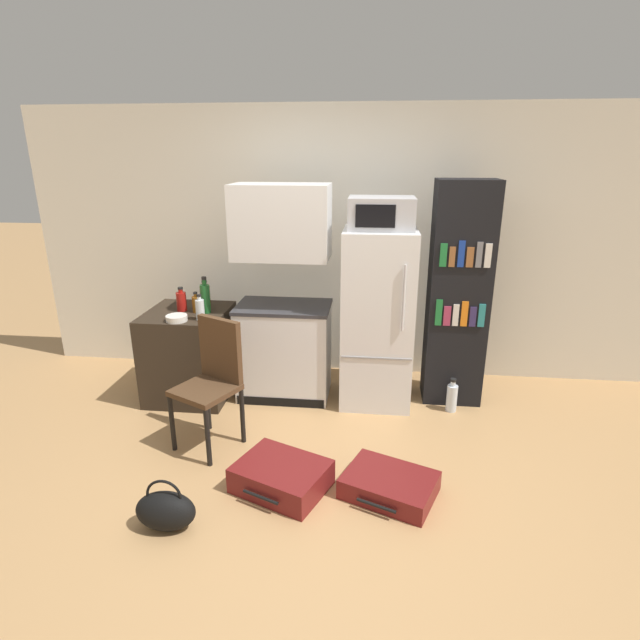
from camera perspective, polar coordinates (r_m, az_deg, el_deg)
ground_plane at (r=3.51m, az=-0.69°, el=-18.58°), size 24.00×24.00×0.00m
wall_back at (r=4.85m, az=4.53°, el=8.48°), size 6.40×0.10×2.54m
side_table at (r=4.66m, az=-14.63°, el=-3.71°), size 0.70×0.72×0.80m
kitchen_hutch at (r=4.37m, az=-4.22°, el=1.82°), size 0.82×0.53×1.88m
refrigerator at (r=4.30m, az=6.57°, el=0.14°), size 0.60×0.60×1.53m
microwave at (r=4.11m, az=7.03°, el=12.02°), size 0.53×0.40×0.26m
bookshelf at (r=4.41m, az=15.50°, el=2.71°), size 0.50×0.36×1.92m
bottle_amber_beer at (r=4.45m, az=-13.97°, el=1.81°), size 0.07×0.07×0.18m
bottle_olive_oil at (r=4.60m, az=-12.99°, el=2.74°), size 0.09×0.09×0.24m
bottle_ketchup_red at (r=4.53m, az=-15.56°, el=2.12°), size 0.09×0.09×0.21m
bottle_clear_short at (r=4.24m, az=-13.55°, el=1.22°), size 0.07×0.07×0.22m
bottle_green_tall at (r=4.41m, az=-12.97°, el=2.50°), size 0.08×0.08×0.32m
bowl at (r=4.28m, az=-16.07°, el=0.20°), size 0.18×0.18×0.05m
chair at (r=3.80m, az=-12.09°, el=-5.92°), size 0.54×0.54×0.97m
suitcase_large_flat at (r=3.44m, az=7.93°, el=-18.17°), size 0.68×0.60×0.14m
suitcase_small_flat at (r=3.46m, az=-4.42°, el=-17.38°), size 0.70×0.63×0.18m
handbag at (r=3.26m, az=-17.23°, el=-20.06°), size 0.36×0.20×0.33m
water_bottle_front at (r=4.47m, az=14.83°, el=-8.53°), size 0.09×0.09×0.30m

